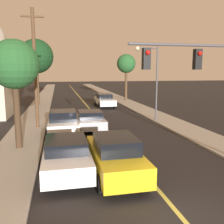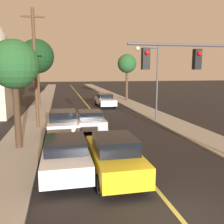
% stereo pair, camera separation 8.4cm
% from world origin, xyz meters
% --- Properties ---
extents(ground_plane, '(200.00, 200.00, 0.00)m').
position_xyz_m(ground_plane, '(0.00, 0.00, 0.00)').
color(ground_plane, black).
extents(road_surface, '(8.85, 80.00, 0.01)m').
position_xyz_m(road_surface, '(0.00, 36.00, 0.01)').
color(road_surface, black).
rests_on(road_surface, ground).
extents(sidewalk_left, '(2.50, 80.00, 0.12)m').
position_xyz_m(sidewalk_left, '(-5.68, 36.00, 0.06)').
color(sidewalk_left, '#9E998E').
rests_on(sidewalk_left, ground).
extents(sidewalk_right, '(2.50, 80.00, 0.12)m').
position_xyz_m(sidewalk_right, '(5.68, 36.00, 0.06)').
color(sidewalk_right, '#9E998E').
rests_on(sidewalk_right, ground).
extents(car_near_lane_front, '(1.91, 4.64, 1.70)m').
position_xyz_m(car_near_lane_front, '(-1.24, 3.49, 0.86)').
color(car_near_lane_front, gold).
rests_on(car_near_lane_front, ground).
extents(car_near_lane_second, '(2.02, 4.22, 1.43)m').
position_xyz_m(car_near_lane_second, '(-1.24, 11.88, 0.75)').
color(car_near_lane_second, '#A5A8B2').
rests_on(car_near_lane_second, ground).
extents(car_outer_lane_front, '(1.99, 4.67, 1.53)m').
position_xyz_m(car_outer_lane_front, '(-3.19, 4.24, 0.80)').
color(car_outer_lane_front, white).
rests_on(car_outer_lane_front, ground).
extents(car_outer_lane_second, '(2.10, 4.26, 1.64)m').
position_xyz_m(car_outer_lane_second, '(-3.19, 10.94, 0.83)').
color(car_outer_lane_second, white).
rests_on(car_outer_lane_second, ground).
extents(car_far_oncoming, '(1.98, 4.99, 1.58)m').
position_xyz_m(car_far_oncoming, '(1.99, 23.45, 0.82)').
color(car_far_oncoming, white).
rests_on(car_far_oncoming, ground).
extents(traffic_signal_mast, '(5.44, 0.42, 5.53)m').
position_xyz_m(traffic_signal_mast, '(2.98, 4.23, 4.12)').
color(traffic_signal_mast, '#47474C').
rests_on(traffic_signal_mast, ground).
extents(streetlamp_right, '(2.02, 0.36, 6.18)m').
position_xyz_m(streetlamp_right, '(4.25, 13.97, 4.18)').
color(streetlamp_right, '#47474C').
rests_on(streetlamp_right, ground).
extents(utility_pole_left, '(1.60, 0.24, 8.54)m').
position_xyz_m(utility_pole_left, '(-5.03, 13.00, 4.55)').
color(utility_pole_left, '#513823').
rests_on(utility_pole_left, ground).
extents(tree_left_near, '(2.60, 2.60, 5.81)m').
position_xyz_m(tree_left_near, '(-5.64, 7.97, 4.56)').
color(tree_left_near, '#3D2B1C').
rests_on(tree_left_near, ground).
extents(tree_left_far, '(4.12, 4.12, 8.00)m').
position_xyz_m(tree_left_far, '(-5.93, 26.04, 6.02)').
color(tree_left_far, '#4C3823').
rests_on(tree_left_far, ground).
extents(tree_right_near, '(2.67, 2.67, 6.57)m').
position_xyz_m(tree_right_near, '(6.17, 28.92, 5.27)').
color(tree_right_near, '#4C3823').
rests_on(tree_right_near, ground).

